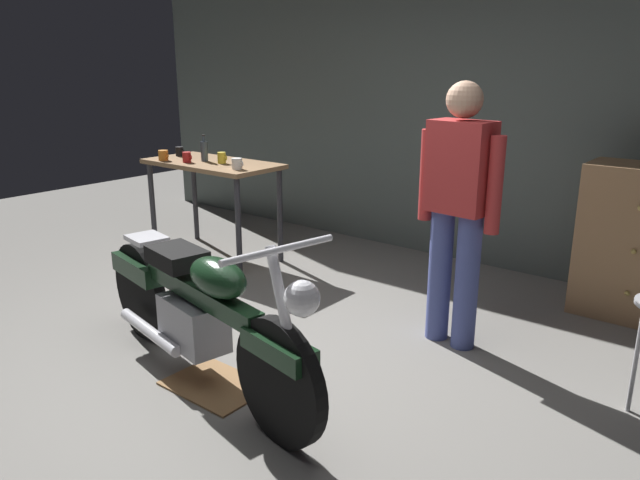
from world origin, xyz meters
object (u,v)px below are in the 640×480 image
motorcycle (198,309)px  mug_yellow_tall (222,158)px  bottle (204,151)px  mug_orange_travel (163,155)px  mug_red_diner (187,157)px  person_standing (458,205)px  mug_white_ceramic (237,164)px  mug_black_matte (180,151)px

motorcycle → mug_yellow_tall: size_ratio=20.03×
mug_yellow_tall → bottle: (-0.22, -0.01, 0.05)m
mug_orange_travel → mug_yellow_tall: bearing=22.4°
mug_orange_travel → mug_red_diner: bearing=14.8°
mug_red_diner → mug_yellow_tall: mug_yellow_tall is taller
person_standing → mug_orange_travel: size_ratio=13.76×
mug_orange_travel → motorcycle: bearing=-33.9°
person_standing → mug_red_diner: person_standing is taller
mug_white_ceramic → mug_black_matte: (-0.98, 0.18, -0.00)m
mug_black_matte → mug_orange_travel: bearing=-68.5°
mug_black_matte → mug_red_diner: 0.42m
mug_yellow_tall → motorcycle: bearing=-46.3°
mug_white_ceramic → bottle: (-0.54, 0.11, 0.05)m
person_standing → mug_black_matte: size_ratio=15.62×
mug_red_diner → motorcycle: bearing=-38.6°
motorcycle → mug_black_matte: size_ratio=20.22×
mug_red_diner → mug_black_matte: bearing=150.2°
person_standing → bottle: person_standing is taller
mug_red_diner → mug_white_ceramic: bearing=2.9°
mug_black_matte → bottle: (0.43, -0.06, 0.05)m
mug_orange_travel → mug_red_diner: 0.26m
bottle → mug_yellow_tall: bearing=3.6°
mug_black_matte → bottle: bearing=-8.3°
motorcycle → mug_red_diner: 2.42m
person_standing → mug_white_ceramic: person_standing is taller
mug_white_ceramic → mug_red_diner: 0.62m
mug_white_ceramic → mug_black_matte: 0.99m
motorcycle → mug_yellow_tall: 2.32m
bottle → mug_black_matte: bearing=171.7°
motorcycle → bottle: bottle is taller
mug_red_diner → mug_yellow_tall: size_ratio=1.01×
motorcycle → mug_white_ceramic: bearing=140.5°
mug_orange_travel → mug_black_matte: bearing=111.5°
mug_white_ceramic → mug_red_diner: bearing=-177.1°
mug_white_ceramic → bottle: 0.56m
mug_red_diner → person_standing: bearing=-2.5°
motorcycle → mug_black_matte: 2.83m
motorcycle → mug_yellow_tall: mug_yellow_tall is taller
bottle → mug_orange_travel: bearing=-147.2°
motorcycle → person_standing: (0.88, 1.36, 0.48)m
mug_black_matte → mug_red_diner: size_ratio=0.98×
motorcycle → person_standing: person_standing is taller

